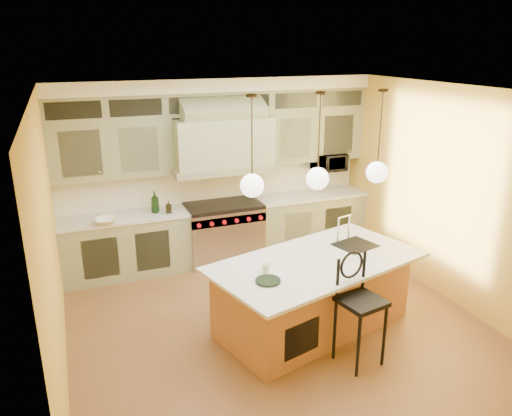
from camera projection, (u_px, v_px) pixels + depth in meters
name	position (u px, v px, depth m)	size (l,w,h in m)	color
floor	(276.00, 324.00, 6.34)	(5.00, 5.00, 0.00)	brown
ceiling	(279.00, 90.00, 5.42)	(5.00, 5.00, 0.00)	white
wall_back	(216.00, 169.00, 8.09)	(5.00, 5.00, 0.00)	gold
wall_front	(414.00, 321.00, 3.67)	(5.00, 5.00, 0.00)	gold
wall_left	(50.00, 246.00, 5.02)	(5.00, 5.00, 0.00)	gold
wall_right	(447.00, 194.00, 6.74)	(5.00, 5.00, 0.00)	gold
back_cabinetry	(221.00, 174.00, 7.86)	(5.00, 0.77, 2.90)	gray
range	(224.00, 231.00, 8.08)	(1.20, 0.74, 0.96)	silver
kitchen_island	(313.00, 292.00, 6.15)	(2.82, 1.97, 1.35)	#A36239
counter_stool	(359.00, 302.00, 5.39)	(0.52, 0.52, 1.27)	black
microwave	(329.00, 162.00, 8.54)	(0.54, 0.37, 0.30)	black
oil_bottle_a	(155.00, 202.00, 7.53)	(0.13, 0.13, 0.33)	black
oil_bottle_b	(169.00, 207.00, 7.53)	(0.08, 0.09, 0.19)	black
fruit_bowl	(107.00, 221.00, 7.11)	(0.32, 0.32, 0.08)	white
cup	(266.00, 268.00, 5.63)	(0.11, 0.11, 0.10)	white
pendant_left	(252.00, 183.00, 5.40)	(0.26, 0.26, 1.11)	#2D2319
pendant_center	(318.00, 176.00, 5.68)	(0.26, 0.26, 1.11)	#2D2319
pendant_right	(377.00, 170.00, 5.95)	(0.26, 0.26, 1.11)	#2D2319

